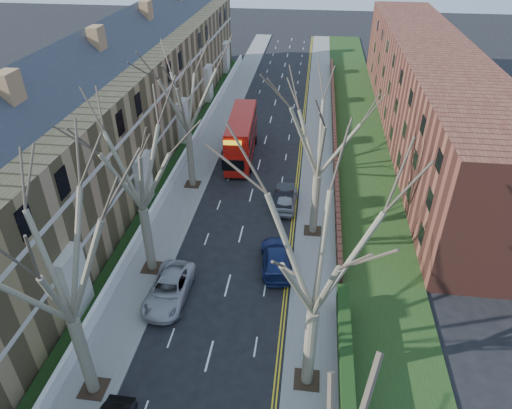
% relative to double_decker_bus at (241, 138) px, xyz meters
% --- Properties ---
extents(pavement_left, '(3.00, 102.00, 0.12)m').
position_rel_double_decker_bus_xyz_m(pavement_left, '(-3.97, 4.46, -2.10)').
color(pavement_left, slate).
rests_on(pavement_left, ground).
extents(pavement_right, '(3.00, 102.00, 0.12)m').
position_rel_double_decker_bus_xyz_m(pavement_right, '(8.03, 4.46, -2.10)').
color(pavement_right, slate).
rests_on(pavement_right, ground).
extents(terrace_left, '(9.70, 78.00, 13.60)m').
position_rel_double_decker_bus_xyz_m(terrace_left, '(-11.62, -3.54, 3.37)').
color(terrace_left, olive).
rests_on(terrace_left, ground).
extents(flats_right, '(13.97, 54.00, 10.00)m').
position_rel_double_decker_bus_xyz_m(flats_right, '(19.49, 8.46, 2.82)').
color(flats_right, brown).
rests_on(flats_right, ground).
extents(front_wall_left, '(0.30, 78.00, 1.00)m').
position_rel_double_decker_bus_xyz_m(front_wall_left, '(-5.62, -3.54, -1.54)').
color(front_wall_left, white).
rests_on(front_wall_left, ground).
extents(grass_verge_right, '(6.00, 102.00, 0.06)m').
position_rel_double_decker_bus_xyz_m(grass_verge_right, '(12.53, 4.46, -2.01)').
color(grass_verge_right, '#1C3513').
rests_on(grass_verge_right, ground).
extents(tree_left_mid, '(10.50, 10.50, 14.71)m').
position_rel_double_decker_bus_xyz_m(tree_left_mid, '(-3.67, -28.54, 7.40)').
color(tree_left_mid, '#726B51').
rests_on(tree_left_mid, ground).
extents(tree_left_far, '(10.15, 10.15, 14.22)m').
position_rel_double_decker_bus_xyz_m(tree_left_far, '(-3.67, -18.54, 7.08)').
color(tree_left_far, '#726B51').
rests_on(tree_left_far, ground).
extents(tree_left_dist, '(10.50, 10.50, 14.71)m').
position_rel_double_decker_bus_xyz_m(tree_left_dist, '(-3.67, -6.54, 7.40)').
color(tree_left_dist, '#726B51').
rests_on(tree_left_dist, ground).
extents(tree_right_mid, '(10.50, 10.50, 14.71)m').
position_rel_double_decker_bus_xyz_m(tree_right_mid, '(7.73, -26.54, 7.40)').
color(tree_right_mid, '#726B51').
rests_on(tree_right_mid, ground).
extents(tree_right_far, '(10.15, 10.15, 14.22)m').
position_rel_double_decker_bus_xyz_m(tree_right_far, '(7.73, -12.54, 7.08)').
color(tree_right_far, '#726B51').
rests_on(tree_right_far, ground).
extents(double_decker_bus, '(3.07, 10.58, 4.40)m').
position_rel_double_decker_bus_xyz_m(double_decker_bus, '(0.00, 0.00, 0.00)').
color(double_decker_bus, '#AA130C').
rests_on(double_decker_bus, ground).
extents(car_left_far, '(2.61, 5.53, 1.53)m').
position_rel_double_decker_bus_xyz_m(car_left_far, '(-1.59, -21.20, -1.40)').
color(car_left_far, '#A3A3A8').
rests_on(car_left_far, ground).
extents(car_right_near, '(2.83, 5.51, 1.53)m').
position_rel_double_decker_bus_xyz_m(car_right_near, '(5.18, -17.05, -1.40)').
color(car_right_near, navy).
rests_on(car_right_near, ground).
extents(car_right_mid, '(1.92, 4.60, 1.56)m').
position_rel_double_decker_bus_xyz_m(car_right_mid, '(5.29, -9.01, -1.38)').
color(car_right_mid, '#9E9FA6').
rests_on(car_right_mid, ground).
extents(car_right_far, '(1.70, 4.68, 1.53)m').
position_rel_double_decker_bus_xyz_m(car_right_far, '(5.13, -8.50, -1.39)').
color(car_right_far, black).
rests_on(car_right_far, ground).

